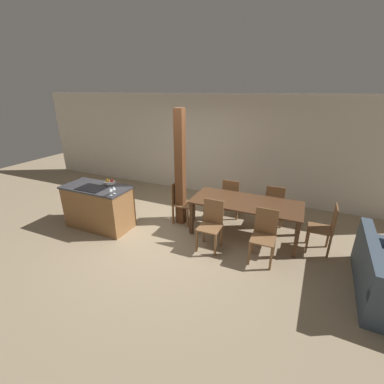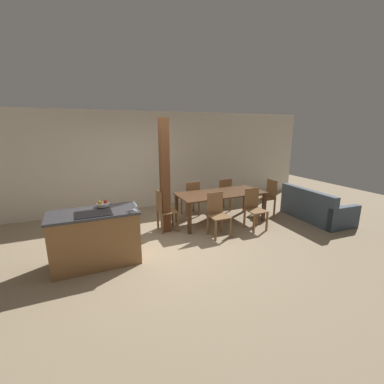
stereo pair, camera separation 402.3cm
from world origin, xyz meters
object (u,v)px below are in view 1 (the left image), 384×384
fruit_bowl (110,182)px  timber_post (180,170)px  kitchen_island (99,207)px  wine_glass_middle (114,188)px  dining_table (246,206)px  dining_chair_far_right (274,204)px  wine_glass_near (110,190)px  dining_chair_near_right (264,235)px  dining_chair_head_end (181,202)px  dining_chair_near_left (211,224)px  dining_chair_foot_end (325,228)px  dining_chair_far_left (231,197)px

fruit_bowl → timber_post: bearing=25.8°
kitchen_island → wine_glass_middle: 0.88m
dining_table → timber_post: 1.53m
dining_chair_far_right → timber_post: 2.16m
wine_glass_near → wine_glass_middle: bearing=90.0°
dining_chair_near_right → fruit_bowl: bearing=179.9°
kitchen_island → dining_chair_head_end: kitchen_island is taller
fruit_bowl → dining_table: fruit_bowl is taller
dining_chair_far_right → wine_glass_middle: bearing=32.6°
wine_glass_near → timber_post: timber_post is taller
wine_glass_middle → dining_chair_near_right: wine_glass_middle is taller
dining_chair_head_end → timber_post: bearing=-146.0°
dining_table → dining_chair_near_left: dining_chair_near_left is taller
dining_chair_near_left → dining_chair_foot_end: 2.04m
wine_glass_near → fruit_bowl: bearing=132.3°
dining_chair_near_right → dining_chair_far_right: same height
wine_glass_middle → dining_chair_foot_end: wine_glass_middle is taller
dining_chair_far_left → timber_post: bearing=37.5°
kitchen_island → dining_chair_far_right: kitchen_island is taller
wine_glass_near → dining_chair_foot_end: (3.74, 1.18, -0.56)m
wine_glass_near → timber_post: size_ratio=0.06×
wine_glass_near → dining_chair_far_right: (2.78, 1.87, -0.56)m
wine_glass_near → dining_chair_head_end: size_ratio=0.17×
dining_table → dining_chair_head_end: dining_chair_head_end is taller
dining_chair_far_right → dining_chair_near_right: bearing=90.0°
kitchen_island → fruit_bowl: bearing=51.6°
kitchen_island → fruit_bowl: 0.58m
dining_chair_near_right → dining_chair_near_left: bearing=180.0°
wine_glass_near → dining_chair_foot_end: bearing=17.5°
dining_chair_foot_end → wine_glass_middle: bearing=-73.7°
wine_glass_middle → timber_post: timber_post is taller
timber_post → fruit_bowl: bearing=-154.2°
dining_chair_head_end → timber_post: (0.02, -0.03, 0.75)m
dining_table → fruit_bowl: bearing=-166.1°
wine_glass_near → dining_chair_head_end: wine_glass_near is taller
kitchen_island → dining_chair_head_end: 1.75m
timber_post → dining_table: bearing=1.3°
kitchen_island → wine_glass_near: wine_glass_near is taller
kitchen_island → dining_chair_near_right: kitchen_island is taller
dining_chair_head_end → dining_chair_foot_end: 2.88m
timber_post → dining_chair_head_end: bearing=124.0°
dining_chair_foot_end → dining_chair_head_end: bearing=-90.0°
kitchen_island → dining_chair_head_end: size_ratio=1.53×
dining_chair_far_right → kitchen_island: bearing=25.0°
fruit_bowl → timber_post: (1.34, 0.65, 0.26)m
dining_chair_head_end → wine_glass_near: bearing=143.8°
dining_chair_far_left → wine_glass_middle: bearing=44.3°
dining_chair_near_right → dining_chair_far_right: 1.37m
dining_chair_near_right → wine_glass_middle: bearing=-171.7°
fruit_bowl → kitchen_island: bearing=-128.4°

